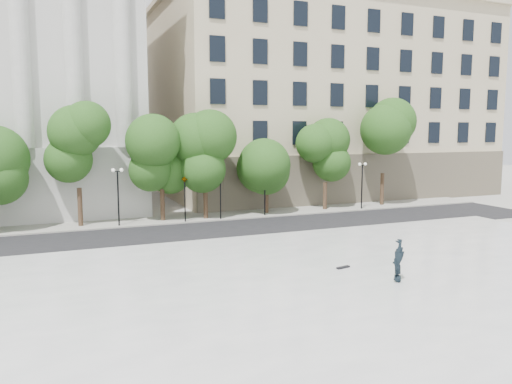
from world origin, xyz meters
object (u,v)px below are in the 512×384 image
Objects in this scene: traffic_light_east at (220,175)px; person_lying at (397,276)px; traffic_light_west at (185,176)px; skateboard at (343,267)px.

traffic_light_east reaches higher than person_lying.
skateboard is at bearing -77.95° from traffic_light_west.
traffic_light_west is 1.01× the size of traffic_light_east.
skateboard is at bearing -87.55° from traffic_light_east.
traffic_light_west reaches higher than person_lying.
traffic_light_east is at bearing 60.11° from person_lying.
traffic_light_east is at bearing 80.07° from skateboard.
traffic_light_east is at bearing 0.00° from traffic_light_west.
skateboard is (3.71, -17.39, -3.27)m from traffic_light_west.
traffic_light_west is 2.18× the size of person_lying.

